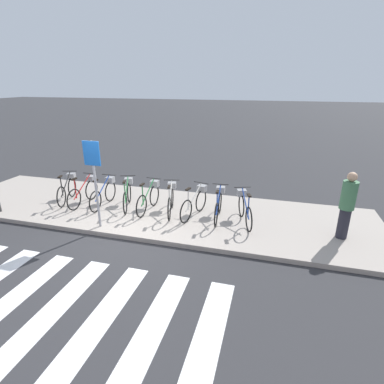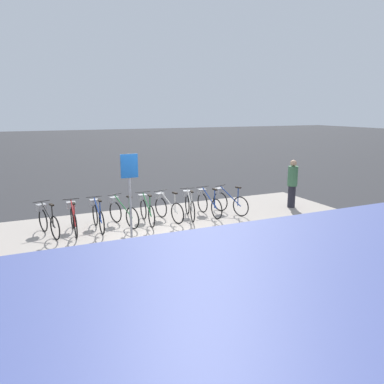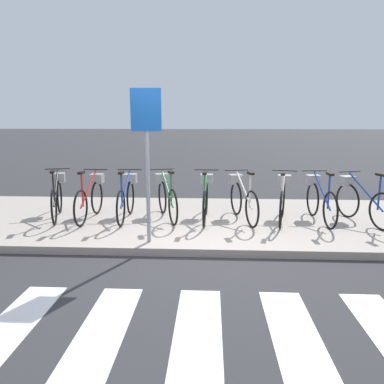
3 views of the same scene
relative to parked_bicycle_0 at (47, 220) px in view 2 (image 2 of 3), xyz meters
name	(u,v)px [view 2 (image 2 of 3)]	position (x,y,z in m)	size (l,w,h in m)	color
ground_plane	(165,244)	(2.78, -1.66, -0.54)	(120.00, 120.00, 0.00)	#2D2D30
sidewalk	(146,224)	(2.78, 0.06, -0.48)	(12.93, 3.44, 0.12)	#9E9389
road_crosswalk	(287,356)	(2.78, -6.72, -0.54)	(5.85, 8.00, 0.01)	silver
parked_bicycle_0	(47,220)	(0.00, 0.00, 0.00)	(0.58, 1.48, 0.94)	black
parked_bicycle_1	(73,218)	(0.67, -0.07, 0.00)	(0.46, 1.53, 0.94)	black
parked_bicycle_2	(97,215)	(1.33, -0.04, 0.00)	(0.46, 1.53, 0.94)	black
parked_bicycle_3	(122,211)	(2.06, 0.05, 0.00)	(0.64, 1.46, 0.94)	black
parked_bicycle_4	(146,209)	(2.79, 0.00, 0.00)	(0.46, 1.53, 0.94)	black
parked_bicycle_5	(167,207)	(3.46, 0.00, 0.00)	(0.54, 1.50, 0.94)	black
parked_bicycle_6	(189,204)	(4.20, -0.02, 0.00)	(0.52, 1.50, 0.94)	black
parked_bicycle_7	(208,202)	(4.86, -0.01, 0.00)	(0.46, 1.53, 0.94)	black
parked_bicycle_8	(228,200)	(5.57, -0.08, 0.00)	(0.63, 1.46, 0.94)	black
pedestrian	(292,183)	(7.97, -0.32, 0.45)	(0.34, 0.34, 1.66)	#23232D
sign_post	(130,182)	(1.96, -1.37, 1.12)	(0.44, 0.07, 2.26)	#99999E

